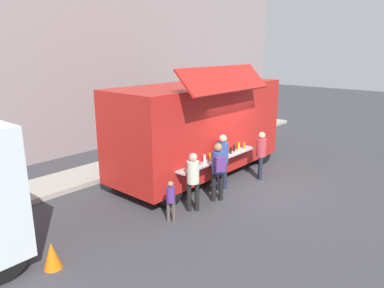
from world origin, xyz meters
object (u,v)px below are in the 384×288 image
object	(u,v)px
food_truck_main	(199,127)
traffic_cone_orange	(52,256)
trash_bin	(218,131)
child_near_queue	(171,198)
customer_front_ordering	(222,157)
customer_extra_browsing	(261,151)
customer_mid_with_backpack	(218,166)
customer_rear_waiting	(193,177)

from	to	relation	value
food_truck_main	traffic_cone_orange	world-z (taller)	food_truck_main
trash_bin	child_near_queue	xyz separation A→B (m)	(-7.21, -4.05, 0.16)
traffic_cone_orange	customer_front_ordering	bearing A→B (deg)	-0.33
food_truck_main	customer_extra_browsing	size ratio (longest dim) A/B	4.05
traffic_cone_orange	customer_mid_with_backpack	xyz separation A→B (m)	(4.70, -0.47, 0.75)
customer_mid_with_backpack	child_near_queue	world-z (taller)	customer_mid_with_backpack
trash_bin	customer_front_ordering	xyz separation A→B (m)	(-4.68, -3.72, 0.54)
child_near_queue	customer_front_ordering	bearing A→B (deg)	-21.94
child_near_queue	food_truck_main	bearing A→B (deg)	-0.31
customer_front_ordering	customer_mid_with_backpack	distance (m)	0.88
customer_mid_with_backpack	customer_extra_browsing	xyz separation A→B (m)	(2.36, 0.04, -0.08)
customer_front_ordering	customer_extra_browsing	distance (m)	1.64
customer_mid_with_backpack	food_truck_main	bearing A→B (deg)	-0.80
customer_mid_with_backpack	child_near_queue	bearing A→B (deg)	122.24
food_truck_main	customer_rear_waiting	distance (m)	2.96
customer_rear_waiting	customer_extra_browsing	xyz separation A→B (m)	(3.29, -0.07, -0.01)
trash_bin	customer_rear_waiting	bearing A→B (deg)	-147.57
trash_bin	customer_front_ordering	world-z (taller)	customer_front_ordering
traffic_cone_orange	customer_rear_waiting	bearing A→B (deg)	-5.45
traffic_cone_orange	customer_extra_browsing	size ratio (longest dim) A/B	0.35
trash_bin	customer_rear_waiting	size ratio (longest dim) A/B	0.60
customer_front_ordering	traffic_cone_orange	bearing A→B (deg)	100.84
trash_bin	customer_extra_browsing	size ratio (longest dim) A/B	0.60
trash_bin	customer_mid_with_backpack	size ratio (longest dim) A/B	0.57
customer_front_ordering	customer_rear_waiting	xyz separation A→B (m)	(-1.69, -0.33, -0.06)
trash_bin	customer_rear_waiting	world-z (taller)	customer_rear_waiting
food_truck_main	traffic_cone_orange	xyz separation A→B (m)	(-6.07, -1.37, -1.40)
customer_front_ordering	child_near_queue	xyz separation A→B (m)	(-2.52, -0.33, -0.38)
customer_rear_waiting	customer_extra_browsing	size ratio (longest dim) A/B	1.01
traffic_cone_orange	customer_extra_browsing	xyz separation A→B (m)	(7.06, -0.43, 0.67)
traffic_cone_orange	customer_rear_waiting	world-z (taller)	customer_rear_waiting
customer_mid_with_backpack	customer_front_ordering	bearing A→B (deg)	-24.60
traffic_cone_orange	trash_bin	xyz separation A→B (m)	(10.15, 3.69, 0.20)
customer_front_ordering	customer_extra_browsing	bearing A→B (deg)	-92.76
food_truck_main	customer_rear_waiting	xyz separation A→B (m)	(-2.29, -1.73, -0.72)
customer_front_ordering	child_near_queue	bearing A→B (deg)	108.54
traffic_cone_orange	trash_bin	world-z (taller)	trash_bin
child_near_queue	customer_extra_browsing	bearing A→B (deg)	-30.27
food_truck_main	customer_extra_browsing	xyz separation A→B (m)	(0.99, -1.80, -0.72)
customer_extra_browsing	customer_mid_with_backpack	bearing A→B (deg)	56.78
traffic_cone_orange	customer_extra_browsing	bearing A→B (deg)	-3.45
traffic_cone_orange	customer_front_ordering	distance (m)	5.52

